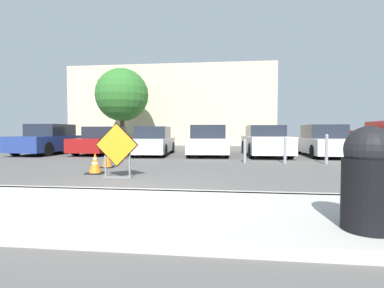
% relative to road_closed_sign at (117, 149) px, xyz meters
% --- Properties ---
extents(ground_plane, '(96.00, 96.00, 0.00)m').
position_rel_road_closed_sign_xyz_m(ground_plane, '(0.99, 7.91, -0.75)').
color(ground_plane, '#565451').
extents(sidewalk_strip, '(24.24, 2.50, 0.14)m').
position_rel_road_closed_sign_xyz_m(sidewalk_strip, '(0.99, -3.33, -0.68)').
color(sidewalk_strip, '#ADAAA3').
rests_on(sidewalk_strip, ground_plane).
extents(curb_lip, '(24.24, 0.20, 0.14)m').
position_rel_road_closed_sign_xyz_m(curb_lip, '(0.99, -2.09, -0.68)').
color(curb_lip, '#ADAAA3').
rests_on(curb_lip, ground_plane).
extents(road_closed_sign, '(1.15, 0.20, 1.43)m').
position_rel_road_closed_sign_xyz_m(road_closed_sign, '(0.00, 0.00, 0.00)').
color(road_closed_sign, black).
rests_on(road_closed_sign, ground_plane).
extents(traffic_cone_nearest, '(0.46, 0.46, 0.59)m').
position_rel_road_closed_sign_xyz_m(traffic_cone_nearest, '(-0.90, 0.66, -0.46)').
color(traffic_cone_nearest, black).
rests_on(traffic_cone_nearest, ground_plane).
extents(traffic_cone_second, '(0.42, 0.42, 0.72)m').
position_rel_road_closed_sign_xyz_m(traffic_cone_second, '(-1.12, 2.03, -0.40)').
color(traffic_cone_second, black).
rests_on(traffic_cone_second, ground_plane).
extents(parked_car_nearest, '(2.15, 4.52, 1.56)m').
position_rel_road_closed_sign_xyz_m(parked_car_nearest, '(-6.47, 7.27, -0.03)').
color(parked_car_nearest, navy).
rests_on(parked_car_nearest, ground_plane).
extents(parked_car_second, '(2.02, 4.60, 1.43)m').
position_rel_road_closed_sign_xyz_m(parked_car_second, '(-3.69, 7.80, -0.09)').
color(parked_car_second, maroon).
rests_on(parked_car_second, ground_plane).
extents(parked_car_third, '(1.97, 4.51, 1.43)m').
position_rel_road_closed_sign_xyz_m(parked_car_third, '(-0.92, 7.37, -0.10)').
color(parked_car_third, silver).
rests_on(parked_car_third, ground_plane).
extents(parked_car_fourth, '(2.13, 4.59, 1.50)m').
position_rel_road_closed_sign_xyz_m(parked_car_fourth, '(1.85, 7.50, -0.06)').
color(parked_car_fourth, silver).
rests_on(parked_car_fourth, ground_plane).
extents(parked_car_fifth, '(2.10, 4.69, 1.48)m').
position_rel_road_closed_sign_xyz_m(parked_car_fifth, '(4.62, 7.38, -0.05)').
color(parked_car_fifth, white).
rests_on(parked_car_fifth, ground_plane).
extents(parked_car_sixth, '(1.90, 4.58, 1.50)m').
position_rel_road_closed_sign_xyz_m(parked_car_sixth, '(7.40, 7.57, -0.07)').
color(parked_car_sixth, white).
rests_on(parked_car_sixth, ground_plane).
extents(trash_bin, '(0.54, 0.54, 1.14)m').
position_rel_road_closed_sign_xyz_m(trash_bin, '(4.38, -3.99, -0.04)').
color(trash_bin, black).
rests_on(trash_bin, sidewalk_strip).
extents(bollard_nearest, '(0.12, 0.12, 0.90)m').
position_rel_road_closed_sign_xyz_m(bollard_nearest, '(3.48, 4.02, -0.27)').
color(bollard_nearest, gray).
rests_on(bollard_nearest, ground_plane).
extents(bollard_second, '(0.12, 0.12, 1.01)m').
position_rel_road_closed_sign_xyz_m(bollard_second, '(4.96, 4.02, -0.22)').
color(bollard_second, gray).
rests_on(bollard_second, ground_plane).
extents(bollard_third, '(0.12, 0.12, 1.10)m').
position_rel_road_closed_sign_xyz_m(bollard_third, '(6.44, 4.02, -0.17)').
color(bollard_third, gray).
rests_on(bollard_third, ground_plane).
extents(bollard_fourth, '(0.12, 0.12, 1.07)m').
position_rel_road_closed_sign_xyz_m(bollard_fourth, '(7.92, 4.02, -0.19)').
color(bollard_fourth, gray).
rests_on(bollard_fourth, ground_plane).
extents(building_facade_backdrop, '(17.47, 5.00, 6.69)m').
position_rel_road_closed_sign_xyz_m(building_facade_backdrop, '(-2.07, 19.23, 2.59)').
color(building_facade_backdrop, beige).
rests_on(building_facade_backdrop, ground_plane).
extents(street_tree_behind_lot, '(3.78, 3.78, 5.68)m').
position_rel_road_closed_sign_xyz_m(street_tree_behind_lot, '(-4.77, 13.45, 3.03)').
color(street_tree_behind_lot, '#513823').
rests_on(street_tree_behind_lot, ground_plane).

